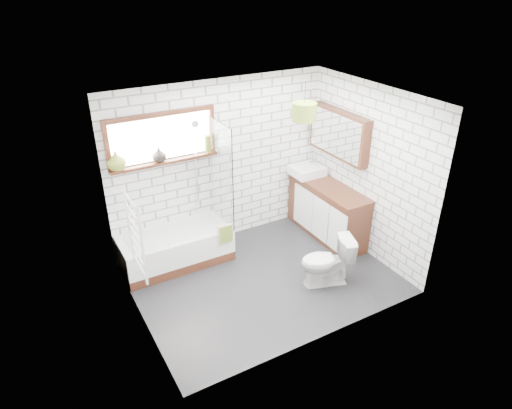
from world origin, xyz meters
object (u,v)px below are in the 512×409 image
pendant (304,112)px  toilet (327,262)px  vanity (327,211)px  basin (307,170)px  bathtub (176,248)px

pendant → toilet: bearing=-103.4°
toilet → vanity: bearing=161.7°
basin → pendant: pendant is taller
vanity → bathtub: bearing=169.7°
bathtub → vanity: (2.36, -0.43, 0.18)m
toilet → pendant: (0.24, 1.02, 1.75)m
basin → pendant: 1.34m
pendant → bathtub: bearing=166.9°
basin → pendant: size_ratio=1.47×
vanity → toilet: 1.28m
bathtub → pendant: bearing=-13.1°
basin → toilet: size_ratio=0.70×
vanity → basin: (-0.06, 0.50, 0.51)m
bathtub → toilet: 2.15m
vanity → basin: size_ratio=3.12×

